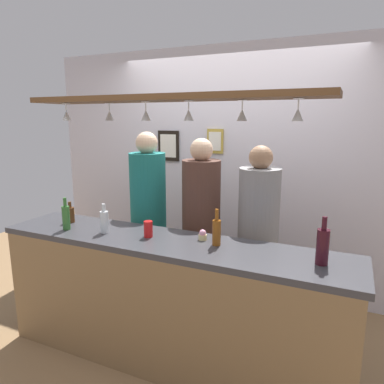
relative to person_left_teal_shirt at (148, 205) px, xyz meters
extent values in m
plane|color=olive|center=(0.55, -0.30, -1.05)|extent=(8.00, 8.00, 0.00)
cube|color=silver|center=(0.55, 0.80, 0.25)|extent=(4.40, 0.06, 2.60)
cube|color=#38383D|center=(0.55, -0.65, -0.09)|extent=(2.70, 0.55, 0.04)
cube|color=olive|center=(0.55, -0.90, -0.58)|extent=(2.65, 0.04, 0.94)
cube|color=brown|center=(0.55, -0.60, 0.94)|extent=(2.20, 0.36, 0.04)
cylinder|color=silver|center=(-0.33, -0.64, 0.92)|extent=(0.06, 0.06, 0.00)
cylinder|color=silver|center=(-0.33, -0.64, 0.89)|extent=(0.01, 0.01, 0.06)
cone|color=silver|center=(-0.33, -0.64, 0.83)|extent=(0.07, 0.07, 0.08)
cylinder|color=silver|center=(0.00, -0.53, 0.92)|extent=(0.06, 0.06, 0.00)
cylinder|color=silver|center=(0.00, -0.53, 0.89)|extent=(0.01, 0.01, 0.06)
cone|color=silver|center=(0.00, -0.53, 0.83)|extent=(0.07, 0.07, 0.08)
cylinder|color=silver|center=(0.39, -0.63, 0.92)|extent=(0.06, 0.06, 0.00)
cylinder|color=silver|center=(0.39, -0.63, 0.89)|extent=(0.01, 0.01, 0.06)
cone|color=silver|center=(0.39, -0.63, 0.83)|extent=(0.07, 0.07, 0.08)
cylinder|color=silver|center=(0.72, -0.63, 0.92)|extent=(0.06, 0.06, 0.00)
cylinder|color=silver|center=(0.72, -0.63, 0.89)|extent=(0.01, 0.01, 0.06)
cone|color=silver|center=(0.72, -0.63, 0.83)|extent=(0.07, 0.07, 0.08)
cylinder|color=silver|center=(1.06, -0.55, 0.92)|extent=(0.06, 0.06, 0.00)
cylinder|color=silver|center=(1.06, -0.55, 0.89)|extent=(0.01, 0.01, 0.06)
cone|color=silver|center=(1.06, -0.55, 0.83)|extent=(0.07, 0.07, 0.08)
cylinder|color=silver|center=(1.42, -0.62, 0.92)|extent=(0.06, 0.06, 0.00)
cylinder|color=silver|center=(1.42, -0.62, 0.89)|extent=(0.01, 0.01, 0.06)
cone|color=silver|center=(1.42, -0.62, 0.83)|extent=(0.07, 0.07, 0.08)
cube|color=#2D334C|center=(0.00, 0.00, -0.64)|extent=(0.17, 0.18, 0.83)
cylinder|color=#1E7A75|center=(0.00, 0.00, 0.13)|extent=(0.34, 0.34, 0.72)
sphere|color=beige|center=(0.00, 0.00, 0.58)|extent=(0.20, 0.20, 0.20)
cube|color=#2D334C|center=(0.55, 0.00, -0.65)|extent=(0.17, 0.18, 0.80)
cylinder|color=brown|center=(0.55, 0.00, 0.10)|extent=(0.34, 0.34, 0.70)
sphere|color=beige|center=(0.55, 0.00, 0.54)|extent=(0.20, 0.20, 0.20)
cube|color=#2D334C|center=(1.07, 0.00, -0.66)|extent=(0.17, 0.18, 0.78)
cylinder|color=gray|center=(1.07, 0.00, 0.07)|extent=(0.34, 0.34, 0.68)
sphere|color=#9E7556|center=(1.07, 0.00, 0.50)|extent=(0.19, 0.19, 0.19)
cylinder|color=#380F19|center=(1.61, -0.64, 0.04)|extent=(0.08, 0.08, 0.22)
cylinder|color=#380F19|center=(1.61, -0.64, 0.19)|extent=(0.03, 0.03, 0.08)
cylinder|color=#512D14|center=(-0.42, -0.58, 0.00)|extent=(0.07, 0.07, 0.13)
cylinder|color=#512D14|center=(-0.42, -0.58, 0.09)|extent=(0.03, 0.03, 0.05)
cylinder|color=silver|center=(0.02, -0.69, 0.02)|extent=(0.06, 0.06, 0.17)
cylinder|color=silver|center=(0.02, -0.69, 0.13)|extent=(0.03, 0.03, 0.06)
cylinder|color=#336B2D|center=(-0.30, -0.75, 0.03)|extent=(0.06, 0.06, 0.19)
cylinder|color=#336B2D|center=(-0.30, -0.75, 0.16)|extent=(0.03, 0.03, 0.07)
cylinder|color=brown|center=(0.91, -0.59, 0.02)|extent=(0.06, 0.06, 0.18)
cylinder|color=brown|center=(0.91, -0.59, 0.15)|extent=(0.03, 0.03, 0.08)
cylinder|color=red|center=(0.39, -0.64, -0.01)|extent=(0.07, 0.07, 0.12)
cylinder|color=beige|center=(0.78, -0.53, -0.05)|extent=(0.06, 0.06, 0.04)
sphere|color=pink|center=(0.78, -0.53, -0.02)|extent=(0.05, 0.05, 0.05)
cube|color=black|center=(-0.18, 0.76, 0.50)|extent=(0.26, 0.02, 0.34)
cube|color=white|center=(-0.18, 0.75, 0.50)|extent=(0.20, 0.01, 0.26)
cube|color=#B29338|center=(0.38, 0.76, 0.57)|extent=(0.18, 0.02, 0.26)
cube|color=white|center=(0.38, 0.75, 0.57)|extent=(0.14, 0.01, 0.20)
camera|label=1|loc=(1.73, -2.80, 0.80)|focal=33.06mm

